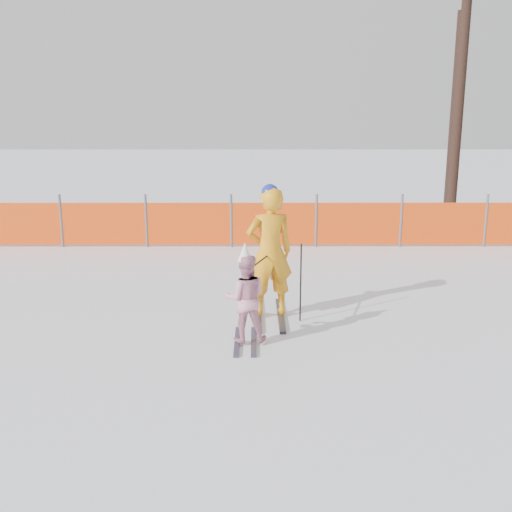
% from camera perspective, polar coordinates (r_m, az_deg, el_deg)
% --- Properties ---
extents(ground, '(120.00, 120.00, 0.00)m').
position_cam_1_polar(ground, '(7.95, 0.01, -7.86)').
color(ground, white).
rests_on(ground, ground).
extents(adult, '(0.79, 1.54, 2.00)m').
position_cam_1_polar(adult, '(8.40, 1.37, 0.42)').
color(adult, black).
rests_on(adult, ground).
extents(child, '(0.59, 1.03, 1.36)m').
position_cam_1_polar(child, '(7.47, -1.09, -4.20)').
color(child, black).
rests_on(child, ground).
extents(ski_poles, '(0.78, 0.83, 1.16)m').
position_cam_1_polar(ski_poles, '(8.14, 2.72, -1.85)').
color(ski_poles, black).
rests_on(ski_poles, ground).
extents(safety_fence, '(17.47, 0.06, 1.25)m').
position_cam_1_polar(safety_fence, '(13.57, -8.16, 3.22)').
color(safety_fence, '#595960').
rests_on(safety_fence, ground).
extents(tree_trunks, '(0.81, 2.18, 7.37)m').
position_cam_1_polar(tree_trunks, '(18.71, 19.48, 14.15)').
color(tree_trunks, black).
rests_on(tree_trunks, ground).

